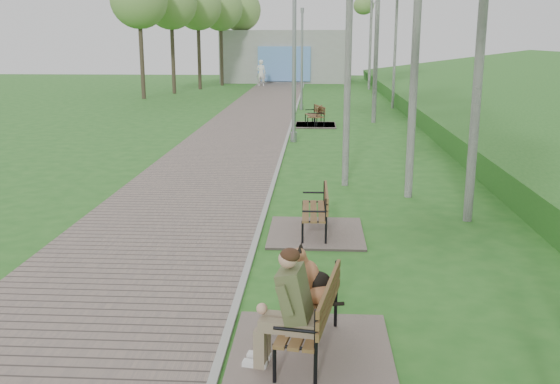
% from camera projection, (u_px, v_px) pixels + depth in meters
% --- Properties ---
extents(walkway, '(3.50, 67.00, 0.04)m').
position_uv_depth(walkway, '(237.00, 139.00, 21.65)').
color(walkway, '#74645D').
rests_on(walkway, ground).
extents(kerb, '(0.10, 67.00, 0.05)m').
position_uv_depth(kerb, '(287.00, 139.00, 21.55)').
color(kerb, '#999993').
rests_on(kerb, ground).
extents(building_north, '(10.00, 5.20, 4.00)m').
position_uv_depth(building_north, '(286.00, 56.00, 49.72)').
color(building_north, '#9E9E99').
rests_on(building_north, ground).
extents(bench_main, '(1.80, 2.00, 1.57)m').
position_uv_depth(bench_main, '(303.00, 320.00, 6.80)').
color(bench_main, '#74645D').
rests_on(bench_main, ground).
extents(bench_second, '(1.70, 1.88, 1.04)m').
position_uv_depth(bench_second, '(314.00, 224.00, 11.20)').
color(bench_second, '#74645D').
rests_on(bench_second, ground).
extents(bench_third, '(1.62, 1.80, 0.99)m').
position_uv_depth(bench_third, '(315.00, 121.00, 24.99)').
color(bench_third, '#74645D').
rests_on(bench_third, ground).
extents(bench_far, '(1.56, 1.73, 0.96)m').
position_uv_depth(bench_far, '(315.00, 121.00, 25.13)').
color(bench_far, '#74645D').
rests_on(bench_far, ground).
extents(lamp_post_second, '(0.22, 0.22, 5.74)m').
position_uv_depth(lamp_post_second, '(294.00, 61.00, 20.53)').
color(lamp_post_second, gray).
rests_on(lamp_post_second, ground).
extents(lamp_post_third, '(0.19, 0.19, 4.81)m').
position_uv_depth(lamp_post_third, '(302.00, 63.00, 30.01)').
color(lamp_post_third, gray).
rests_on(lamp_post_third, ground).
extents(pedestrian_near, '(0.77, 0.59, 1.91)m').
position_uv_depth(pedestrian_near, '(261.00, 73.00, 44.96)').
color(pedestrian_near, white).
rests_on(pedestrian_near, ground).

